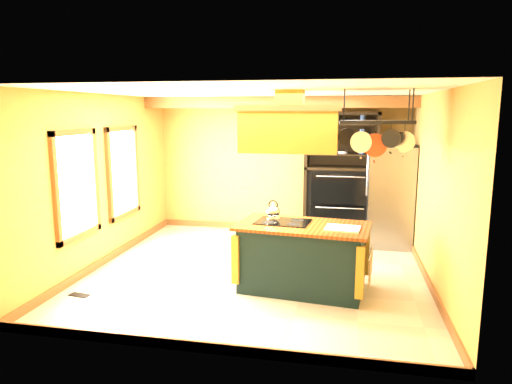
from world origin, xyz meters
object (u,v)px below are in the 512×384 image
(range_hood, at_px, (290,127))
(pot_rack, at_px, (376,130))
(refrigerator, at_px, (389,197))
(kitchen_island, at_px, (302,256))
(hutch, at_px, (340,190))

(range_hood, bearing_deg, pot_rack, 0.54)
(range_hood, xyz_separation_m, refrigerator, (1.54, 2.50, -1.34))
(pot_rack, distance_m, refrigerator, 2.84)
(kitchen_island, height_order, range_hood, range_hood)
(range_hood, xyz_separation_m, hutch, (0.66, 2.84, -1.31))
(range_hood, height_order, pot_rack, same)
(kitchen_island, bearing_deg, range_hood, -173.01)
(hutch, bearing_deg, kitchen_island, -99.16)
(kitchen_island, relative_size, pot_rack, 1.91)
(hutch, bearing_deg, refrigerator, -20.80)
(pot_rack, bearing_deg, range_hood, -179.46)
(pot_rack, bearing_deg, refrigerator, 80.02)
(pot_rack, relative_size, refrigerator, 0.53)
(pot_rack, bearing_deg, hutch, 99.03)
(kitchen_island, relative_size, hutch, 0.77)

